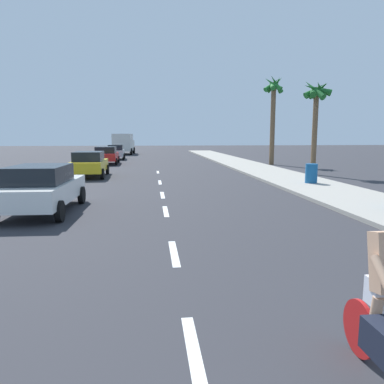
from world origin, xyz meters
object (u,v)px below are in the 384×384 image
Objects in this scene: parked_car_yellow at (89,163)px; parked_car_silver at (116,152)px; palm_tree_distant at (273,99)px; trash_bin_far at (311,173)px; parked_car_red at (106,155)px; delivery_truck at (124,143)px; palm_tree_far at (316,99)px; parked_car_white at (41,187)px.

parked_car_yellow and parked_car_silver have the same top height.
palm_tree_distant is 7.94× the size of trash_bin_far.
parked_car_red is at bearing 127.09° from trash_bin_far.
delivery_truck is 6.50× the size of trash_bin_far.
delivery_truck is 0.82× the size of palm_tree_distant.
parked_car_yellow is 17.52m from parked_car_silver.
palm_tree_distant is (14.36, -20.47, 4.15)m from delivery_truck.
delivery_truck is 32.61m from palm_tree_far.
parked_car_white is 39.91m from delivery_truck.
parked_car_yellow is at bearing 179.62° from palm_tree_far.
palm_tree_far is 7.23m from trash_bin_far.
trash_bin_far is at bearing -115.03° from palm_tree_far.
parked_car_white is at bearing -87.18° from delivery_truck.
palm_tree_distant is at bearing -52.34° from delivery_truck.
delivery_truck reaches higher than parked_car_white.
palm_tree_far is 6.40× the size of trash_bin_far.
trash_bin_far is at bearing -68.38° from delivery_truck.
parked_car_white is 0.99× the size of parked_car_red.
delivery_truck is at bearing 88.22° from parked_car_red.
parked_car_red and parked_car_silver have the same top height.
parked_car_yellow is (-0.19, 10.90, -0.00)m from parked_car_white.
parked_car_white is 1.11× the size of parked_car_silver.
parked_car_white is at bearing -154.90° from trash_bin_far.
palm_tree_far is 0.81× the size of palm_tree_distant.
palm_tree_distant reaches higher than trash_bin_far.
parked_car_red reaches higher than trash_bin_far.
parked_car_yellow is 13.07m from trash_bin_far.
palm_tree_far is (14.36, -17.61, 4.00)m from parked_car_silver.
parked_car_white is at bearing -91.56° from parked_car_silver.
delivery_truck is at bearing 116.22° from palm_tree_far.
parked_car_silver is (0.02, 17.52, -0.00)m from parked_car_yellow.
parked_car_red is at bearing -88.11° from delivery_truck.
palm_tree_distant is (14.41, 8.53, 4.81)m from parked_car_yellow.
parked_car_white is 4.67× the size of trash_bin_far.
trash_bin_far is (11.85, -34.42, -0.88)m from delivery_truck.
parked_car_silver is 0.66× the size of palm_tree_far.
parked_car_white is at bearing -89.87° from parked_car_yellow.
parked_car_silver is at bearing -87.54° from delivery_truck.
parked_car_silver is (-0.17, 28.42, -0.00)m from parked_car_white.
palm_tree_far reaches higher than delivery_truck.
delivery_truck is 25.35m from palm_tree_distant.
parked_car_yellow is at bearing -90.04° from parked_car_red.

